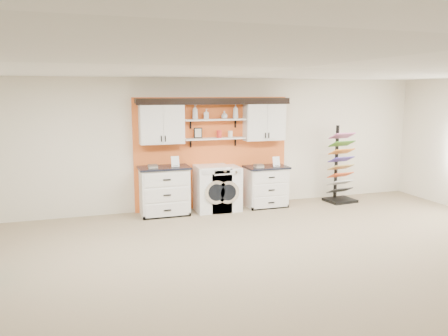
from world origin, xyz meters
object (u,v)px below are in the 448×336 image
object	(u,v)px
washer	(212,188)
dryer	(223,188)
base_cabinet_right	(266,186)
sample_rack	(340,178)
base_cabinet_left	(164,191)

from	to	relation	value
washer	dryer	size ratio (longest dim) A/B	1.04
base_cabinet_right	dryer	bearing A→B (deg)	-179.80
dryer	sample_rack	xyz separation A→B (m)	(2.79, -0.13, 0.08)
base_cabinet_left	washer	distance (m)	1.02
dryer	sample_rack	world-z (taller)	sample_rack
base_cabinet_left	sample_rack	distance (m)	4.06
dryer	sample_rack	bearing A→B (deg)	-2.62
base_cabinet_right	sample_rack	size ratio (longest dim) A/B	0.52
base_cabinet_right	washer	xyz separation A→B (m)	(-1.24, -0.00, 0.04)
base_cabinet_right	washer	bearing A→B (deg)	-179.84
base_cabinet_left	washer	world-z (taller)	base_cabinet_left
base_cabinet_left	base_cabinet_right	distance (m)	2.26
base_cabinet_left	sample_rack	xyz separation A→B (m)	(4.06, -0.13, 0.05)
base_cabinet_right	washer	distance (m)	1.24
base_cabinet_left	washer	size ratio (longest dim) A/B	1.05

